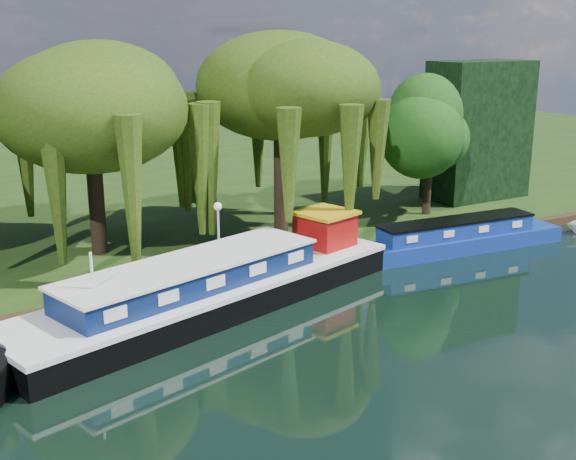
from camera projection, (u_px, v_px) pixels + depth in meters
ground at (346, 363)px, 22.73m from camera, size 120.00×120.00×0.00m
far_bank at (72, 175)px, 50.99m from camera, size 120.00×52.00×0.45m
dutch_barge at (215, 287)px, 27.00m from camera, size 16.88×8.04×3.48m
narrowboat at (456, 239)px, 34.14m from camera, size 11.62×2.91×1.68m
willow_left at (90, 110)px, 30.86m from camera, size 7.33×7.33×8.79m
willow_right at (281, 102)px, 33.78m from camera, size 7.22×7.22×8.80m
tree_far_right at (430, 132)px, 38.27m from camera, size 3.95×3.95×6.46m
conifer_hedge at (478, 130)px, 42.40m from camera, size 6.00×3.00×8.00m
lamppost at (218, 216)px, 31.07m from camera, size 0.36×0.36×2.56m
mooring_posts at (218, 265)px, 29.23m from camera, size 19.16×0.16×1.00m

